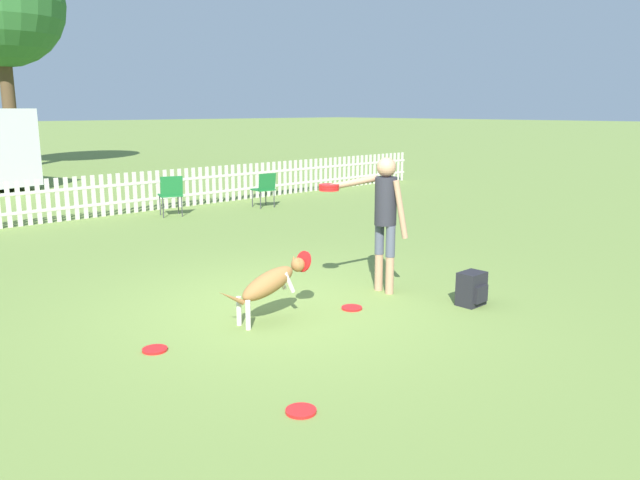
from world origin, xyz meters
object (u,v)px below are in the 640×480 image
leaping_dog (271,282)px  frisbee_near_handler (301,411)px  folding_chair_blue_left (265,187)px  handler_person (382,208)px  frisbee_near_dog (352,308)px  backpack_on_grass (472,289)px  folding_chair_center (171,192)px  frisbee_midfield (155,350)px

leaping_dog → frisbee_near_handler: size_ratio=4.88×
folding_chair_blue_left → handler_person: bearing=70.2°
frisbee_near_dog → folding_chair_blue_left: (4.10, 6.85, 0.49)m
leaping_dog → frisbee_near_dog: 1.10m
leaping_dog → folding_chair_blue_left: folding_chair_blue_left is taller
folding_chair_blue_left → backpack_on_grass: bearing=76.1°
backpack_on_grass → folding_chair_center: size_ratio=0.45×
backpack_on_grass → folding_chair_blue_left: bearing=69.3°
backpack_on_grass → frisbee_midfield: bearing=159.7°
handler_person → leaping_dog: bearing=90.4°
handler_person → folding_chair_blue_left: (3.32, 6.63, -0.61)m
backpack_on_grass → frisbee_near_dog: bearing=142.7°
folding_chair_center → leaping_dog: bearing=88.1°
folding_chair_blue_left → folding_chair_center: folding_chair_center is taller
handler_person → folding_chair_center: size_ratio=1.92×
frisbee_midfield → folding_chair_blue_left: bearing=44.9°
frisbee_near_dog → frisbee_midfield: bearing=169.9°
frisbee_near_handler → folding_chair_center: folding_chair_center is taller
handler_person → frisbee_near_handler: handler_person is taller
frisbee_near_handler → backpack_on_grass: 3.40m
frisbee_near_dog → folding_chair_center: folding_chair_center is taller
frisbee_midfield → leaping_dog: bearing=-3.3°
frisbee_near_dog → frisbee_near_handler: bearing=-144.8°
handler_person → folding_chair_center: handler_person is taller
frisbee_near_dog → frisbee_midfield: size_ratio=1.00×
leaping_dog → handler_person: bearing=90.4°
frisbee_midfield → folding_chair_center: folding_chair_center is taller
frisbee_near_dog → folding_chair_blue_left: size_ratio=0.30×
folding_chair_blue_left → folding_chair_center: bearing=-3.0°
handler_person → frisbee_near_handler: (-2.94, -1.75, -1.09)m
leaping_dog → folding_chair_center: folding_chair_center is taller
leaping_dog → folding_chair_center: (2.75, 6.92, 0.10)m
leaping_dog → frisbee_near_handler: leaping_dog is taller
frisbee_near_dog → backpack_on_grass: backpack_on_grass is taller
frisbee_near_dog → backpack_on_grass: 1.48m
folding_chair_center → backpack_on_grass: bearing=105.4°
frisbee_near_handler → handler_person: bearing=30.8°
leaping_dog → backpack_on_grass: leaping_dog is taller
handler_person → frisbee_midfield: handler_person is taller
frisbee_midfield → frisbee_near_handler: bearing=-83.9°
frisbee_near_handler → folding_chair_blue_left: 10.47m
frisbee_midfield → backpack_on_grass: 3.78m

